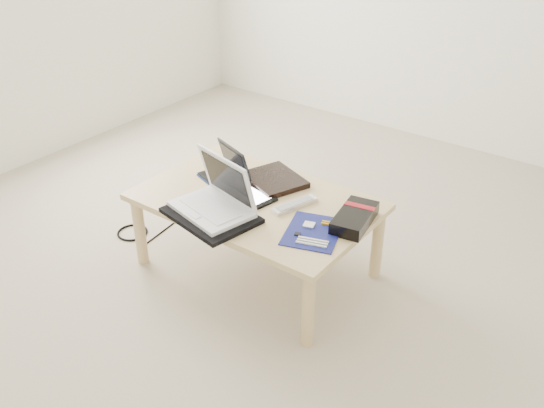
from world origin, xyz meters
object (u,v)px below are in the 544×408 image
Objects in this scene: netbook at (227,173)px; white_laptop at (216,199)px; coffee_table at (256,208)px; gpu_box at (355,218)px.

netbook is 0.32m from white_laptop.
coffee_table is at bearing -16.88° from netbook.
white_laptop reaches higher than gpu_box.
gpu_box is (0.71, 0.01, -0.01)m from netbook.
gpu_box is (0.48, 0.08, 0.08)m from coffee_table.
white_laptop reaches higher than netbook.
gpu_box is at bearing 0.99° from netbook.
white_laptop is at bearing -58.24° from netbook.
netbook reaches higher than coffee_table.
coffee_table is 2.75× the size of white_laptop.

